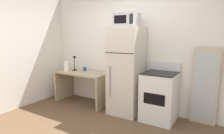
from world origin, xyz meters
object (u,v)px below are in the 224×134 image
(microwave, at_px, (127,20))
(oven_range, at_px, (159,96))
(coffee_mug, at_px, (85,69))
(refrigerator, at_px, (126,71))
(leaning_mirror, at_px, (205,87))
(desk, at_px, (83,81))
(paper_towel_roll, at_px, (67,66))
(desk_lamp, at_px, (74,61))

(microwave, bearing_deg, oven_range, 2.80)
(oven_range, bearing_deg, coffee_mug, 176.44)
(microwave, height_order, oven_range, microwave)
(refrigerator, bearing_deg, leaning_mirror, 10.60)
(desk, bearing_deg, coffee_mug, 107.65)
(coffee_mug, height_order, paper_towel_roll, paper_towel_roll)
(desk_lamp, xyz_separation_m, oven_range, (2.15, -0.03, -0.52))
(oven_range, bearing_deg, microwave, -177.20)
(oven_range, bearing_deg, desk_lamp, 179.14)
(desk, distance_m, oven_range, 1.86)
(refrigerator, distance_m, microwave, 1.02)
(refrigerator, relative_size, microwave, 3.85)
(desk_lamp, xyz_separation_m, coffee_mug, (0.25, 0.09, -0.19))
(desk_lamp, xyz_separation_m, microwave, (1.45, -0.07, 0.91))
(paper_towel_roll, bearing_deg, refrigerator, 4.86)
(paper_towel_roll, relative_size, oven_range, 0.22)
(desk, height_order, paper_towel_roll, paper_towel_roll)
(leaning_mirror, bearing_deg, refrigerator, -169.40)
(coffee_mug, bearing_deg, refrigerator, -6.21)
(desk_lamp, xyz_separation_m, leaning_mirror, (2.88, 0.22, -0.29))
(coffee_mug, xyz_separation_m, refrigerator, (1.20, -0.13, 0.09))
(desk, height_order, oven_range, oven_range)
(refrigerator, bearing_deg, microwave, -89.68)
(leaning_mirror, bearing_deg, desk, -174.09)
(desk, distance_m, coffee_mug, 0.30)
(leaning_mirror, bearing_deg, oven_range, -160.86)
(coffee_mug, bearing_deg, oven_range, -3.56)
(desk_lamp, distance_m, oven_range, 2.21)
(desk_lamp, height_order, paper_towel_roll, desk_lamp)
(coffee_mug, xyz_separation_m, paper_towel_roll, (-0.34, -0.26, 0.07))
(paper_towel_roll, distance_m, microwave, 1.86)
(paper_towel_roll, bearing_deg, desk, 18.74)
(coffee_mug, height_order, refrigerator, refrigerator)
(coffee_mug, bearing_deg, leaning_mirror, 2.97)
(paper_towel_roll, bearing_deg, coffee_mug, 37.42)
(desk, distance_m, microwave, 1.80)
(desk_lamp, bearing_deg, coffee_mug, 19.33)
(desk, distance_m, leaning_mirror, 2.61)
(leaning_mirror, bearing_deg, paper_towel_roll, -172.36)
(coffee_mug, relative_size, refrigerator, 0.05)
(desk_lamp, bearing_deg, microwave, -2.61)
(microwave, xyz_separation_m, oven_range, (0.70, 0.03, -1.44))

